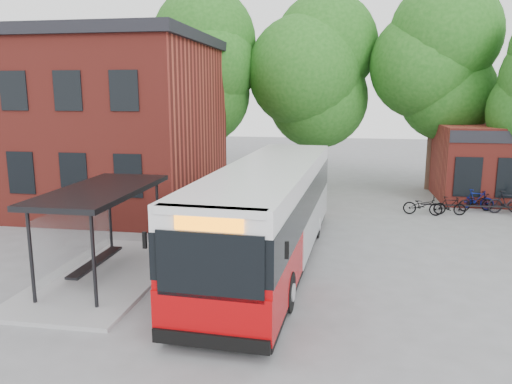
% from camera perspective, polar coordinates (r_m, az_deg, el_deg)
% --- Properties ---
extents(ground, '(100.00, 100.00, 0.00)m').
position_cam_1_polar(ground, '(16.18, -0.51, -9.43)').
color(ground, slate).
extents(station_building, '(18.40, 10.40, 8.50)m').
position_cam_1_polar(station_building, '(28.61, -23.85, 7.39)').
color(station_building, maroon).
rests_on(station_building, ground).
extents(bus_shelter, '(3.60, 7.00, 2.90)m').
position_cam_1_polar(bus_shelter, '(16.21, -17.08, -4.51)').
color(bus_shelter, black).
rests_on(bus_shelter, ground).
extents(bike_rail, '(5.20, 0.10, 0.38)m').
position_cam_1_polar(bike_rail, '(26.36, 23.87, -1.81)').
color(bike_rail, black).
rests_on(bike_rail, ground).
extents(tree_0, '(7.92, 7.92, 11.00)m').
position_cam_1_polar(tree_0, '(32.09, -6.21, 10.83)').
color(tree_0, '#1D5516').
rests_on(tree_0, ground).
extents(tree_1, '(7.92, 7.92, 10.40)m').
position_cam_1_polar(tree_1, '(31.95, 6.69, 10.28)').
color(tree_1, '#1D5516').
rests_on(tree_1, ground).
extents(tree_2, '(7.92, 7.92, 11.00)m').
position_cam_1_polar(tree_2, '(31.36, 19.69, 10.24)').
color(tree_2, '#1D5516').
rests_on(tree_2, ground).
extents(city_bus, '(3.58, 13.43, 3.38)m').
position_cam_1_polar(city_bus, '(16.90, 1.59, -2.53)').
color(city_bus, '#A20508').
rests_on(city_bus, ground).
extents(bicycle_0, '(1.86, 0.85, 0.94)m').
position_cam_1_polar(bicycle_0, '(24.98, 18.52, -1.44)').
color(bicycle_0, black).
rests_on(bicycle_0, ground).
extents(bicycle_1, '(1.50, 0.48, 0.89)m').
position_cam_1_polar(bicycle_1, '(25.39, 21.27, -1.48)').
color(bicycle_1, black).
rests_on(bicycle_1, ground).
extents(bicycle_3, '(1.71, 0.97, 0.99)m').
position_cam_1_polar(bicycle_3, '(27.15, 23.85, -0.79)').
color(bicycle_3, '#07125E').
rests_on(bicycle_3, ground).
extents(bicycle_4, '(1.84, 0.99, 0.92)m').
position_cam_1_polar(bicycle_4, '(26.70, 23.83, -1.06)').
color(bicycle_4, black).
rests_on(bicycle_4, ground).
extents(bicycle_5, '(1.90, 0.71, 1.11)m').
position_cam_1_polar(bicycle_5, '(26.85, 26.82, -1.04)').
color(bicycle_5, black).
rests_on(bicycle_5, ground).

